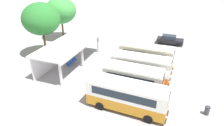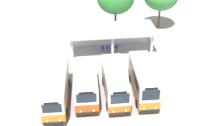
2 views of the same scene
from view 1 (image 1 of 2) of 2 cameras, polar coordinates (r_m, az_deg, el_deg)
The scene contains 14 objects.
ground_plane at distance 25.35m, azimuth 14.20°, elevation -6.97°, with size 180.00×180.00×0.00m, color #939399.
city_bus_nearest_orange at distance 20.60m, azimuth 4.13°, elevation -8.86°, with size 2.50×8.14×3.13m.
city_bus_second_in_row at distance 23.10m, azimuth 5.93°, elevation -4.51°, with size 2.56×6.57×3.24m.
city_bus_middle_cream at distance 25.69m, azimuth 7.95°, elevation -1.18°, with size 2.35×7.21×3.29m.
city_bus_fourth_amber at distance 28.37m, azimuth 9.35°, elevation 1.67°, with size 2.40×7.31×3.45m.
parked_car_flank at distance 38.70m, azimuth 15.56°, elevation 6.18°, with size 1.89×4.60×1.62m.
terminal_canopy at distance 30.05m, azimuth -12.30°, elevation 4.26°, with size 12.08×4.71×3.40m.
waiting_chair_end_by_column at distance 29.59m, azimuth -11.91°, elevation -0.43°, with size 0.46×0.46×0.86m.
waiting_chair_second_from_end at distance 30.08m, azimuth -11.29°, elevation 0.10°, with size 0.46×0.46×0.86m.
waiting_chair_middle_seat at distance 30.57m, azimuth -10.65°, elevation 0.60°, with size 0.46×0.46×0.86m.
waiting_chair_fourth_seat at distance 31.09m, azimuth -10.11°, elevation 1.10°, with size 0.46×0.46×0.86m.
roadside_tree_behind_canopy at distance 32.91m, azimuth -18.85°, elevation 11.35°, with size 5.58×5.58×8.20m.
roadside_tree_east_of_canopy at distance 39.73m, azimuth -13.88°, elevation 13.77°, with size 5.50×5.50×7.74m.
litter_bin_apron at distance 22.74m, azimuth 24.62°, elevation -11.76°, with size 0.49×0.49×0.90m.
Camera 1 is at (-21.32, -1.48, 13.63)m, focal length 33.35 mm.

